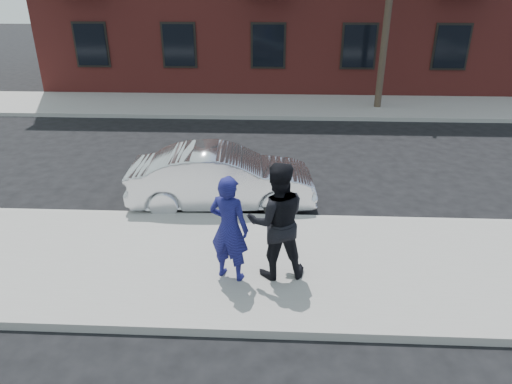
{
  "coord_description": "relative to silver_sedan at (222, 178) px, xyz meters",
  "views": [
    {
      "loc": [
        0.53,
        -7.06,
        4.69
      ],
      "look_at": [
        0.18,
        0.4,
        1.22
      ],
      "focal_mm": 32.0,
      "sensor_mm": 36.0,
      "label": 1
    }
  ],
  "objects": [
    {
      "name": "man_hoodie",
      "position": [
        0.46,
        -2.98,
        0.39
      ],
      "size": [
        0.78,
        0.64,
        1.84
      ],
      "rotation": [
        0.0,
        0.0,
        2.79
      ],
      "color": "navy",
      "rests_on": "near_sidewalk"
    },
    {
      "name": "far_sidewalk",
      "position": [
        0.67,
        8.95,
        -0.6
      ],
      "size": [
        50.0,
        3.5,
        0.15
      ],
      "primitive_type": "cube",
      "color": "gray",
      "rests_on": "ground"
    },
    {
      "name": "near_curb",
      "position": [
        0.67,
        -0.75,
        -0.6
      ],
      "size": [
        50.0,
        0.1,
        0.15
      ],
      "primitive_type": "cube",
      "color": "#999691",
      "rests_on": "ground"
    },
    {
      "name": "near_sidewalk",
      "position": [
        0.67,
        -2.55,
        -0.6
      ],
      "size": [
        50.0,
        3.5,
        0.15
      ],
      "primitive_type": "cube",
      "color": "gray",
      "rests_on": "ground"
    },
    {
      "name": "ground",
      "position": [
        0.67,
        -2.3,
        -0.68
      ],
      "size": [
        100.0,
        100.0,
        0.0
      ],
      "primitive_type": "plane",
      "color": "black",
      "rests_on": "ground"
    },
    {
      "name": "far_curb",
      "position": [
        0.67,
        7.15,
        -0.6
      ],
      "size": [
        50.0,
        0.1,
        0.15
      ],
      "primitive_type": "cube",
      "color": "#999691",
      "rests_on": "ground"
    },
    {
      "name": "man_peacoat",
      "position": [
        1.23,
        -2.86,
        0.48
      ],
      "size": [
        1.09,
        0.91,
        2.02
      ],
      "rotation": [
        0.0,
        0.0,
        3.3
      ],
      "color": "black",
      "rests_on": "near_sidewalk"
    },
    {
      "name": "silver_sedan",
      "position": [
        0.0,
        0.0,
        0.0
      ],
      "size": [
        4.22,
        1.72,
        1.36
      ],
      "primitive_type": "imported",
      "rotation": [
        0.0,
        0.0,
        1.64
      ],
      "color": "silver",
      "rests_on": "ground"
    }
  ]
}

